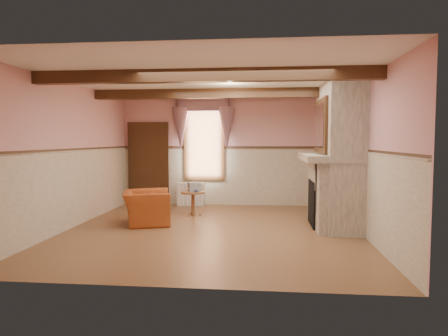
# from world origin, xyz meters

# --- Properties ---
(floor) EXTENTS (5.50, 6.00, 0.01)m
(floor) POSITION_xyz_m (0.00, 0.00, 0.00)
(floor) COLOR brown
(floor) RESTS_ON ground
(ceiling) EXTENTS (5.50, 6.00, 0.01)m
(ceiling) POSITION_xyz_m (0.00, 0.00, 2.80)
(ceiling) COLOR silver
(ceiling) RESTS_ON wall_back
(wall_back) EXTENTS (5.50, 0.02, 2.80)m
(wall_back) POSITION_xyz_m (0.00, 3.00, 1.40)
(wall_back) COLOR #D79598
(wall_back) RESTS_ON floor
(wall_front) EXTENTS (5.50, 0.02, 2.80)m
(wall_front) POSITION_xyz_m (0.00, -3.00, 1.40)
(wall_front) COLOR #D79598
(wall_front) RESTS_ON floor
(wall_left) EXTENTS (0.02, 6.00, 2.80)m
(wall_left) POSITION_xyz_m (-2.75, 0.00, 1.40)
(wall_left) COLOR #D79598
(wall_left) RESTS_ON floor
(wall_right) EXTENTS (0.02, 6.00, 2.80)m
(wall_right) POSITION_xyz_m (2.75, 0.00, 1.40)
(wall_right) COLOR #D79598
(wall_right) RESTS_ON floor
(wainscot) EXTENTS (5.50, 6.00, 1.50)m
(wainscot) POSITION_xyz_m (0.00, 0.00, 0.75)
(wainscot) COLOR beige
(wainscot) RESTS_ON floor
(chair_rail) EXTENTS (5.50, 6.00, 0.08)m
(chair_rail) POSITION_xyz_m (0.00, 0.00, 1.50)
(chair_rail) COLOR black
(chair_rail) RESTS_ON wainscot
(firebox) EXTENTS (0.20, 0.95, 0.90)m
(firebox) POSITION_xyz_m (2.00, 0.60, 0.45)
(firebox) COLOR black
(firebox) RESTS_ON floor
(armchair) EXTENTS (1.16, 1.25, 0.67)m
(armchair) POSITION_xyz_m (-1.40, 0.41, 0.34)
(armchair) COLOR #994219
(armchair) RESTS_ON floor
(side_table) EXTENTS (0.60, 0.60, 0.55)m
(side_table) POSITION_xyz_m (-0.61, 1.35, 0.28)
(side_table) COLOR brown
(side_table) RESTS_ON floor
(book_stack) EXTENTS (0.35, 0.39, 0.20)m
(book_stack) POSITION_xyz_m (-0.59, 1.38, 0.65)
(book_stack) COLOR #B7AD8C
(book_stack) RESTS_ON side_table
(radiator) EXTENTS (0.70, 0.18, 0.60)m
(radiator) POSITION_xyz_m (-0.91, 2.70, 0.30)
(radiator) COLOR silver
(radiator) RESTS_ON floor
(bowl) EXTENTS (0.32, 0.32, 0.08)m
(bowl) POSITION_xyz_m (2.24, 0.72, 1.46)
(bowl) COLOR brown
(bowl) RESTS_ON mantel
(mantel_clock) EXTENTS (0.14, 0.24, 0.20)m
(mantel_clock) POSITION_xyz_m (2.24, 1.38, 1.52)
(mantel_clock) COLOR black
(mantel_clock) RESTS_ON mantel
(oil_lamp) EXTENTS (0.11, 0.11, 0.28)m
(oil_lamp) POSITION_xyz_m (2.24, 0.98, 1.56)
(oil_lamp) COLOR #C58937
(oil_lamp) RESTS_ON mantel
(candle_red) EXTENTS (0.06, 0.06, 0.16)m
(candle_red) POSITION_xyz_m (2.24, -0.21, 1.50)
(candle_red) COLOR #A02913
(candle_red) RESTS_ON mantel
(jar_yellow) EXTENTS (0.06, 0.06, 0.12)m
(jar_yellow) POSITION_xyz_m (2.24, 0.16, 1.48)
(jar_yellow) COLOR gold
(jar_yellow) RESTS_ON mantel
(fireplace) EXTENTS (0.85, 2.00, 2.80)m
(fireplace) POSITION_xyz_m (2.42, 0.60, 1.40)
(fireplace) COLOR gray
(fireplace) RESTS_ON floor
(mantel) EXTENTS (1.05, 2.05, 0.12)m
(mantel) POSITION_xyz_m (2.24, 0.60, 1.36)
(mantel) COLOR gray
(mantel) RESTS_ON fireplace
(overmantel_mirror) EXTENTS (0.06, 1.44, 1.04)m
(overmantel_mirror) POSITION_xyz_m (2.06, 0.60, 1.97)
(overmantel_mirror) COLOR silver
(overmantel_mirror) RESTS_ON fireplace
(door) EXTENTS (1.10, 0.10, 2.10)m
(door) POSITION_xyz_m (-2.10, 2.94, 1.05)
(door) COLOR black
(door) RESTS_ON floor
(window) EXTENTS (1.06, 0.08, 2.02)m
(window) POSITION_xyz_m (-0.60, 2.97, 1.65)
(window) COLOR white
(window) RESTS_ON wall_back
(window_drapes) EXTENTS (1.30, 0.14, 1.40)m
(window_drapes) POSITION_xyz_m (-0.60, 2.88, 2.25)
(window_drapes) COLOR gray
(window_drapes) RESTS_ON wall_back
(ceiling_beam_front) EXTENTS (5.50, 0.18, 0.20)m
(ceiling_beam_front) POSITION_xyz_m (0.00, -1.20, 2.70)
(ceiling_beam_front) COLOR black
(ceiling_beam_front) RESTS_ON ceiling
(ceiling_beam_back) EXTENTS (5.50, 0.18, 0.20)m
(ceiling_beam_back) POSITION_xyz_m (0.00, 1.20, 2.70)
(ceiling_beam_back) COLOR black
(ceiling_beam_back) RESTS_ON ceiling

